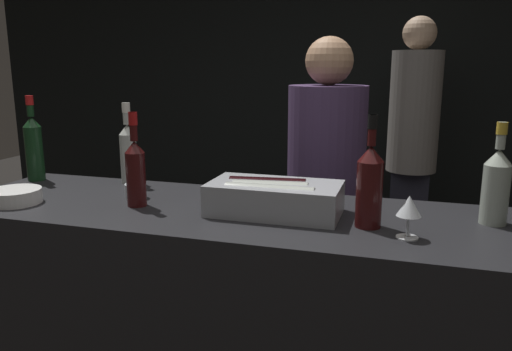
# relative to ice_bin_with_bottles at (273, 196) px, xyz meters

# --- Properties ---
(wall_back_chalkboard) EXTENTS (6.40, 0.06, 2.80)m
(wall_back_chalkboard) POSITION_rel_ice_bin_with_bottles_xyz_m (-0.07, 2.47, 0.29)
(wall_back_chalkboard) COLOR black
(wall_back_chalkboard) RESTS_ON ground_plane
(bar_counter) EXTENTS (2.26, 0.63, 1.05)m
(bar_counter) POSITION_rel_ice_bin_with_bottles_xyz_m (-0.07, 0.00, -0.58)
(bar_counter) COLOR black
(bar_counter) RESTS_ON ground_plane
(ice_bin_with_bottles) EXTENTS (0.44, 0.24, 0.11)m
(ice_bin_with_bottles) POSITION_rel_ice_bin_with_bottles_xyz_m (0.00, 0.00, 0.00)
(ice_bin_with_bottles) COLOR #9EA0A5
(ice_bin_with_bottles) RESTS_ON bar_counter
(bowl_white) EXTENTS (0.19, 0.19, 0.05)m
(bowl_white) POSITION_rel_ice_bin_with_bottles_xyz_m (-0.93, -0.15, -0.03)
(bowl_white) COLOR white
(bowl_white) RESTS_ON bar_counter
(wine_glass) EXTENTS (0.07, 0.07, 0.13)m
(wine_glass) POSITION_rel_ice_bin_with_bottles_xyz_m (0.44, -0.13, 0.03)
(wine_glass) COLOR silver
(wine_glass) RESTS_ON bar_counter
(candle_votive) EXTENTS (0.08, 0.08, 0.05)m
(candle_votive) POSITION_rel_ice_bin_with_bottles_xyz_m (-0.55, 0.05, -0.03)
(candle_votive) COLOR silver
(candle_votive) RESTS_ON bar_counter
(rose_wine_bottle) EXTENTS (0.08, 0.08, 0.32)m
(rose_wine_bottle) POSITION_rel_ice_bin_with_bottles_xyz_m (0.69, 0.10, 0.07)
(rose_wine_bottle) COLOR #9EA899
(rose_wine_bottle) RESTS_ON bar_counter
(white_wine_bottle) EXTENTS (0.07, 0.07, 0.34)m
(white_wine_bottle) POSITION_rel_ice_bin_with_bottles_xyz_m (-0.70, 0.26, 0.08)
(white_wine_bottle) COLOR #B2B7AD
(white_wine_bottle) RESTS_ON bar_counter
(red_wine_bottle_burgundy) EXTENTS (0.07, 0.07, 0.37)m
(red_wine_bottle_burgundy) POSITION_rel_ice_bin_with_bottles_xyz_m (-1.12, 0.19, 0.09)
(red_wine_bottle_burgundy) COLOR #143319
(red_wine_bottle_burgundy) RESTS_ON bar_counter
(red_wine_bottle_black_foil) EXTENTS (0.08, 0.08, 0.35)m
(red_wine_bottle_black_foil) POSITION_rel_ice_bin_with_bottles_xyz_m (0.32, -0.05, 0.08)
(red_wine_bottle_black_foil) COLOR #380F0F
(red_wine_bottle_black_foil) RESTS_ON bar_counter
(red_wine_bottle_tall) EXTENTS (0.07, 0.07, 0.33)m
(red_wine_bottle_tall) POSITION_rel_ice_bin_with_bottles_xyz_m (-0.49, -0.05, 0.07)
(red_wine_bottle_tall) COLOR #380F0F
(red_wine_bottle_tall) RESTS_ON bar_counter
(person_in_hoodie) EXTENTS (0.32, 0.32, 1.84)m
(person_in_hoodie) POSITION_rel_ice_bin_with_bottles_xyz_m (0.46, 1.83, -0.06)
(person_in_hoodie) COLOR black
(person_in_hoodie) RESTS_ON ground_plane
(person_blond_tee) EXTENTS (0.35, 0.35, 1.66)m
(person_blond_tee) POSITION_rel_ice_bin_with_bottles_xyz_m (0.08, 0.65, -0.18)
(person_blond_tee) COLOR black
(person_blond_tee) RESTS_ON ground_plane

